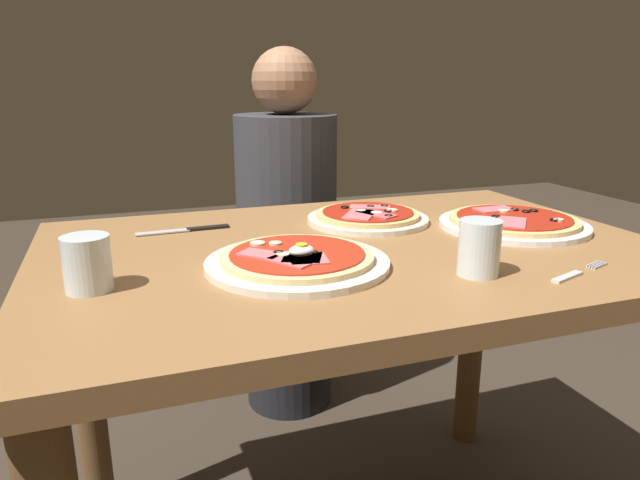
% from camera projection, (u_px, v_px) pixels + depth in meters
% --- Properties ---
extents(dining_table, '(1.19, 0.80, 0.77)m').
position_uv_depth(dining_table, '(353.00, 305.00, 1.15)').
color(dining_table, olive).
rests_on(dining_table, ground).
extents(pizza_foreground, '(0.32, 0.32, 0.05)m').
position_uv_depth(pizza_foreground, '(297.00, 260.00, 0.98)').
color(pizza_foreground, silver).
rests_on(pizza_foreground, dining_table).
extents(pizza_across_left, '(0.27, 0.27, 0.03)m').
position_uv_depth(pizza_across_left, '(368.00, 217.00, 1.29)').
color(pizza_across_left, silver).
rests_on(pizza_across_left, dining_table).
extents(pizza_across_right, '(0.32, 0.32, 0.03)m').
position_uv_depth(pizza_across_right, '(513.00, 222.00, 1.24)').
color(pizza_across_right, white).
rests_on(pizza_across_right, dining_table).
extents(water_glass_near, '(0.07, 0.07, 0.09)m').
position_uv_depth(water_glass_near, '(479.00, 252.00, 0.93)').
color(water_glass_near, silver).
rests_on(water_glass_near, dining_table).
extents(water_glass_far, '(0.07, 0.07, 0.09)m').
position_uv_depth(water_glass_far, '(88.00, 267.00, 0.87)').
color(water_glass_far, silver).
rests_on(water_glass_far, dining_table).
extents(fork, '(0.15, 0.07, 0.00)m').
position_uv_depth(fork, '(576.00, 273.00, 0.94)').
color(fork, silver).
rests_on(fork, dining_table).
extents(knife, '(0.20, 0.03, 0.01)m').
position_uv_depth(knife, '(190.00, 229.00, 1.22)').
color(knife, silver).
rests_on(knife, dining_table).
extents(diner_person, '(0.32, 0.32, 1.18)m').
position_uv_depth(diner_person, '(287.00, 245.00, 1.87)').
color(diner_person, black).
rests_on(diner_person, ground).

